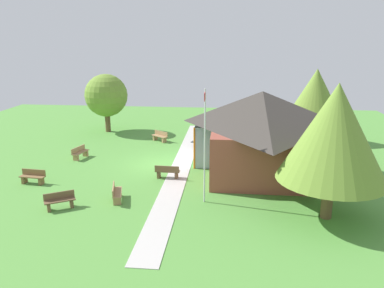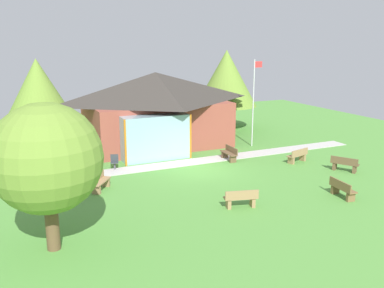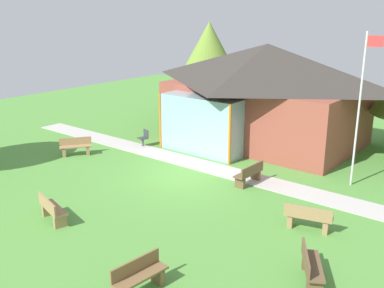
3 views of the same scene
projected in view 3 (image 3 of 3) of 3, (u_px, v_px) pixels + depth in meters
ground_plane at (187, 177)px, 18.57m from camera, size 44.00×44.00×0.00m
pavilion at (263, 92)px, 22.90m from camera, size 10.26×7.94×5.07m
footpath at (209, 167)px, 19.72m from camera, size 23.75×1.34×0.03m
flagpole at (360, 104)px, 16.81m from camera, size 0.64×0.08×5.97m
bench_mid_left at (76, 147)px, 21.29m from camera, size 1.25×1.46×0.84m
bench_lawn_far_right at (311, 267)px, 11.37m from camera, size 1.14×1.51×0.84m
bench_mid_right at (308, 218)px, 14.03m from camera, size 1.56×0.80×0.84m
bench_rear_near_path at (249, 175)px, 17.73m from camera, size 0.49×1.51×0.84m
bench_front_center at (52, 210)px, 14.60m from camera, size 1.56×0.81×0.84m
bench_front_right at (139, 277)px, 10.95m from camera, size 0.58×1.53×0.84m
patio_chair_west at (144, 138)px, 22.67m from camera, size 0.54×0.54×0.86m
tree_behind_pavilion_left at (209, 51)px, 30.57m from camera, size 4.41×4.41×5.95m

